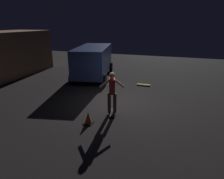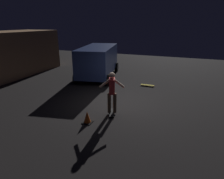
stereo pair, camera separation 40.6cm
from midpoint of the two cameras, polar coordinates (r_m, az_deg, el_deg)
The scene contains 6 objects.
ground_plane at distance 8.87m, azimuth 3.09°, elevation -4.10°, with size 28.00×28.00×0.00m, color black.
parked_van at distance 12.98m, azimuth -3.19°, elevation 8.79°, with size 4.90×3.04×2.03m.
skateboard_ridden at distance 7.85m, azimuth 1.49°, elevation -6.89°, with size 0.80×0.46×0.07m.
skateboard_spare at distance 11.44m, azimuth 11.51°, elevation 1.27°, with size 0.23×0.78×0.07m.
skater at distance 7.47m, azimuth 1.56°, elevation -0.11°, with size 0.43×0.95×1.67m.
traffic_cone at distance 7.16m, azimuth -5.75°, elevation -8.32°, with size 0.34×0.34×0.46m.
Camera 2 is at (-7.66, -2.76, 3.51)m, focal length 30.74 mm.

